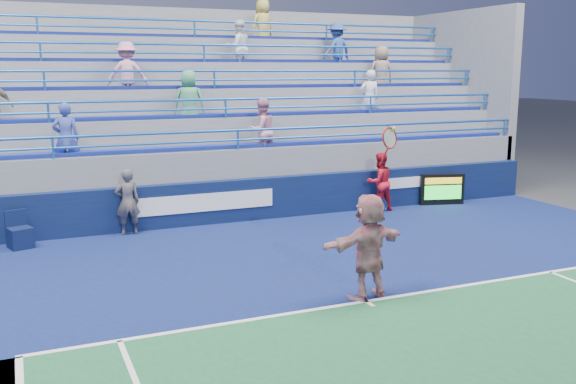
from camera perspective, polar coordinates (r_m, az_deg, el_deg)
name	(u,v)px	position (r m, az deg, el deg)	size (l,w,h in m)	color
ground	(366,303)	(11.12, 6.95, -9.73)	(120.00, 120.00, 0.00)	#333538
sponsor_wall	(241,200)	(16.69, -4.17, -0.73)	(18.00, 0.32, 1.10)	#0A163B
bleacher_stand	(201,146)	(20.10, -7.75, 4.04)	(18.00, 5.60, 6.13)	slate
serve_speed_board	(442,189)	(19.17, 13.54, 0.22)	(1.30, 0.45, 0.91)	black
judge_chair	(20,236)	(15.34, -22.70, -3.67)	(0.59, 0.60, 0.84)	#0C163A
tennis_player	(369,246)	(11.06, 7.20, -4.80)	(1.78, 0.89, 2.96)	silver
line_judge	(127,202)	(15.66, -14.08, -0.87)	(0.58, 0.38, 1.60)	#141537
ball_girl	(379,182)	(17.91, 8.12, 0.88)	(0.80, 0.63, 1.65)	red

